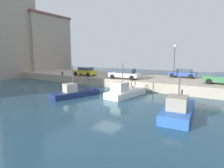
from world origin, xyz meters
TOP-DOWN VIEW (x-y plane):
  - water_surface at (0.00, 0.00)m, footprint 80.00×80.00m
  - quay_wall at (11.50, 0.00)m, footprint 9.00×56.00m
  - fishing_boat_navy at (0.75, 4.50)m, footprint 6.50×3.49m
  - fishing_boat_blue at (-0.01, -6.68)m, footprint 6.86×2.46m
  - fishing_boat_white at (3.77, -0.20)m, footprint 6.49×2.72m
  - parked_car_white at (8.54, 2.67)m, footprint 2.20×4.46m
  - parked_car_blue at (14.59, -4.07)m, footprint 2.07×3.93m
  - parked_car_yellow at (8.58, 10.03)m, footprint 1.88×3.84m
  - mooring_bollard_mid at (7.35, 10.00)m, footprint 0.28×0.28m
  - mooring_bollard_north at (7.35, 14.00)m, footprint 0.28×0.28m
  - quay_streetlamp at (13.00, -3.08)m, footprint 0.36×0.36m
  - waterfront_building_west at (14.73, 28.27)m, footprint 11.21×8.35m
  - waterfront_building_central at (6.67, 28.73)m, footprint 8.88×7.99m

SIDE VIEW (x-z plane):
  - water_surface at x=0.00m, z-range 0.00..0.00m
  - fishing_boat_navy at x=0.75m, z-range -2.02..2.27m
  - fishing_boat_blue at x=-0.01m, z-range -1.83..2.12m
  - fishing_boat_white at x=3.77m, z-range -2.11..2.43m
  - quay_wall at x=11.50m, z-range 0.00..1.20m
  - mooring_bollard_mid at x=7.35m, z-range 1.20..1.75m
  - mooring_bollard_north at x=7.35m, z-range 1.20..1.75m
  - parked_car_blue at x=14.59m, z-range 1.23..2.50m
  - parked_car_yellow at x=8.58m, z-range 1.22..2.61m
  - parked_car_white at x=8.54m, z-range 1.21..2.66m
  - quay_streetlamp at x=13.00m, z-range 2.04..6.87m
  - waterfront_building_west at x=14.73m, z-range 0.02..13.59m
  - waterfront_building_central at x=6.67m, z-range 0.02..23.48m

